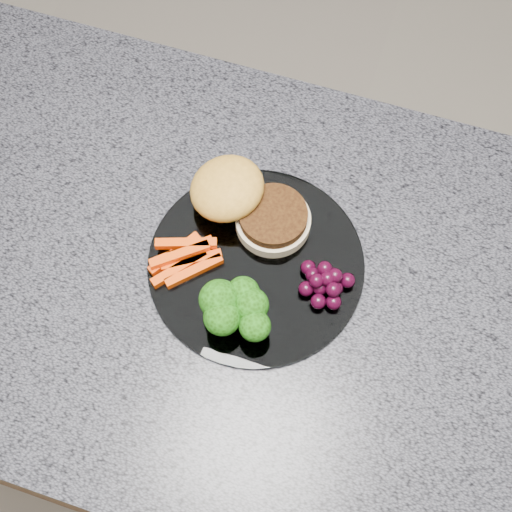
# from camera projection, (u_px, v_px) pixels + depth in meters

# --- Properties ---
(room) EXTENTS (4.02, 4.02, 2.70)m
(room) POSITION_uv_depth(u_px,v_px,m) (278.00, 7.00, 0.44)
(room) COLOR gray
(room) RESTS_ON ground
(island_cabinet) EXTENTS (1.20, 0.60, 0.86)m
(island_cabinet) POSITION_uv_depth(u_px,v_px,m) (263.00, 384.00, 1.27)
(island_cabinet) COLOR #51381C
(island_cabinet) RESTS_ON ground
(countertop) EXTENTS (1.20, 0.60, 0.04)m
(countertop) POSITION_uv_depth(u_px,v_px,m) (267.00, 291.00, 0.86)
(countertop) COLOR #4D4D57
(countertop) RESTS_ON island_cabinet
(plate) EXTENTS (0.26, 0.26, 0.01)m
(plate) POSITION_uv_depth(u_px,v_px,m) (256.00, 264.00, 0.85)
(plate) COLOR white
(plate) RESTS_ON countertop
(burger) EXTENTS (0.16, 0.11, 0.05)m
(burger) POSITION_uv_depth(u_px,v_px,m) (243.00, 201.00, 0.86)
(burger) COLOR beige
(burger) RESTS_ON plate
(carrot_sticks) EXTENTS (0.08, 0.08, 0.02)m
(carrot_sticks) POSITION_uv_depth(u_px,v_px,m) (184.00, 258.00, 0.85)
(carrot_sticks) COLOR #F04304
(carrot_sticks) RESTS_ON plate
(broccoli) EXTENTS (0.09, 0.08, 0.06)m
(broccoli) POSITION_uv_depth(u_px,v_px,m) (235.00, 307.00, 0.79)
(broccoli) COLOR #568530
(broccoli) RESTS_ON plate
(grape_bunch) EXTENTS (0.07, 0.06, 0.03)m
(grape_bunch) POSITION_uv_depth(u_px,v_px,m) (325.00, 283.00, 0.83)
(grape_bunch) COLOR black
(grape_bunch) RESTS_ON plate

